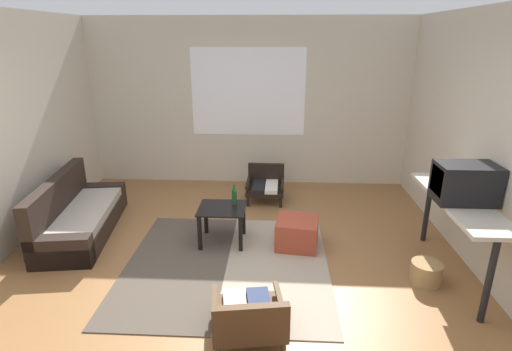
# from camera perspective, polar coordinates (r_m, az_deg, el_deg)

# --- Properties ---
(ground_plane) EXTENTS (7.80, 7.80, 0.00)m
(ground_plane) POSITION_cam_1_polar(r_m,az_deg,el_deg) (4.32, -3.91, -14.58)
(ground_plane) COLOR olive
(far_wall_with_window) EXTENTS (5.60, 0.13, 2.70)m
(far_wall_with_window) POSITION_cam_1_polar(r_m,az_deg,el_deg) (6.72, -1.07, 10.24)
(far_wall_with_window) COLOR beige
(far_wall_with_window) RESTS_ON ground
(side_wall_right) EXTENTS (0.12, 6.60, 2.70)m
(side_wall_right) POSITION_cam_1_polar(r_m,az_deg,el_deg) (4.56, 31.64, 3.03)
(side_wall_right) COLOR beige
(side_wall_right) RESTS_ON ground
(area_rug) EXTENTS (2.22, 2.27, 0.01)m
(area_rug) POSITION_cam_1_polar(r_m,az_deg,el_deg) (4.56, -4.12, -12.49)
(area_rug) COLOR #4C4238
(area_rug) RESTS_ON ground
(couch) EXTENTS (0.93, 1.88, 0.75)m
(couch) POSITION_cam_1_polar(r_m,az_deg,el_deg) (5.60, -23.94, -5.31)
(couch) COLOR black
(couch) RESTS_ON ground
(coffee_table) EXTENTS (0.56, 0.51, 0.46)m
(coffee_table) POSITION_cam_1_polar(r_m,az_deg,el_deg) (4.87, -4.82, -5.64)
(coffee_table) COLOR black
(coffee_table) RESTS_ON ground
(armchair_by_window) EXTENTS (0.58, 0.59, 0.51)m
(armchair_by_window) POSITION_cam_1_polar(r_m,az_deg,el_deg) (6.18, 1.35, -1.16)
(armchair_by_window) COLOR black
(armchair_by_window) RESTS_ON ground
(armchair_striped_foreground) EXTENTS (0.69, 0.72, 0.49)m
(armchair_striped_foreground) POSITION_cam_1_polar(r_m,az_deg,el_deg) (3.49, -1.03, -19.39)
(armchair_striped_foreground) COLOR #472D19
(armchair_striped_foreground) RESTS_ON ground
(ottoman_orange) EXTENTS (0.54, 0.54, 0.35)m
(ottoman_orange) POSITION_cam_1_polar(r_m,az_deg,el_deg) (4.87, 5.85, -8.11)
(ottoman_orange) COLOR #993D28
(ottoman_orange) RESTS_ON ground
(console_shelf) EXTENTS (0.46, 1.62, 0.86)m
(console_shelf) POSITION_cam_1_polar(r_m,az_deg,el_deg) (4.52, 26.79, -4.08)
(console_shelf) COLOR beige
(console_shelf) RESTS_ON ground
(crt_television) EXTENTS (0.56, 0.37, 0.38)m
(crt_television) POSITION_cam_1_polar(r_m,az_deg,el_deg) (4.39, 27.54, -0.94)
(crt_television) COLOR black
(crt_television) RESTS_ON console_shelf
(clay_vase) EXTENTS (0.22, 0.22, 0.31)m
(clay_vase) POSITION_cam_1_polar(r_m,az_deg,el_deg) (4.78, 25.44, -0.18)
(clay_vase) COLOR brown
(clay_vase) RESTS_ON console_shelf
(glass_bottle) EXTENTS (0.06, 0.06, 0.24)m
(glass_bottle) POSITION_cam_1_polar(r_m,az_deg,el_deg) (4.88, -3.10, -2.95)
(glass_bottle) COLOR #194723
(glass_bottle) RESTS_ON coffee_table
(wicker_basket) EXTENTS (0.31, 0.31, 0.23)m
(wicker_basket) POSITION_cam_1_polar(r_m,az_deg,el_deg) (4.55, 22.96, -12.59)
(wicker_basket) COLOR #9E7A4C
(wicker_basket) RESTS_ON ground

